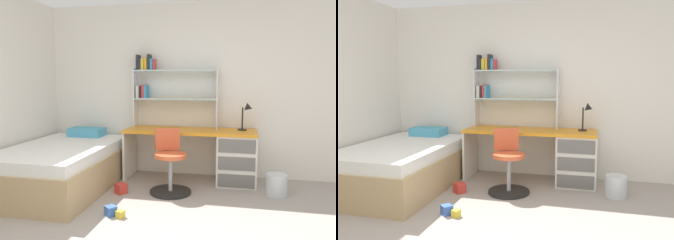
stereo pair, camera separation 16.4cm
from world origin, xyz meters
The scene contains 10 objects.
room_shell centered at (-1.24, 1.28, 1.26)m, with size 5.54×6.52×2.53m.
desk centered at (0.42, 2.44, 0.40)m, with size 1.81×0.59×0.72m.
bookshelf_hutch centered at (-0.46, 2.62, 1.34)m, with size 1.22×0.22×1.05m.
desk_lamp centered at (0.72, 2.49, 0.98)m, with size 0.20×0.17×0.38m.
swivel_chair centered at (-0.22, 1.89, 0.31)m, with size 0.52×0.52×0.79m.
bed_platform centered at (-1.63, 1.76, 0.28)m, with size 1.24×1.97×0.69m.
waste_bin centered at (1.08, 2.04, 0.13)m, with size 0.25×0.25×0.27m, color silver.
toy_block_red_1 centered at (-0.81, 1.71, 0.06)m, with size 0.12×0.12×0.12m, color red.
toy_block_blue_2 centered at (-0.67, 1.04, 0.05)m, with size 0.10×0.10×0.10m, color #3860B7.
toy_block_yellow_3 centered at (-0.56, 1.01, 0.04)m, with size 0.07×0.07×0.07m, color gold.
Camera 1 is at (0.62, -2.07, 1.41)m, focal length 35.45 mm.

